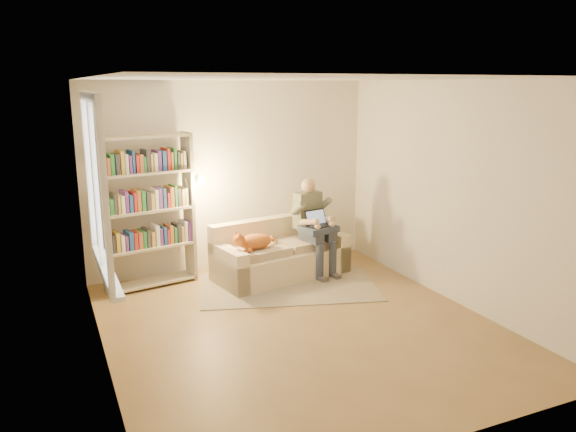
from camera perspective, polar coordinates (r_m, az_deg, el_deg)
name	(u,v)px	position (r m, az deg, el deg)	size (l,w,h in m)	color
floor	(300,326)	(6.18, 1.21, -11.10)	(4.50, 4.50, 0.00)	olive
ceiling	(301,78)	(5.63, 1.34, 13.79)	(4.00, 4.50, 0.02)	white
wall_left	(97,228)	(5.26, -18.87, -1.18)	(0.02, 4.50, 2.60)	silver
wall_right	(455,194)	(6.84, 16.62, 2.19)	(0.02, 4.50, 2.60)	silver
wall_back	(231,177)	(7.82, -5.77, 4.00)	(4.00, 0.02, 2.60)	silver
wall_front	(443,274)	(3.92, 15.48, -5.73)	(4.00, 0.02, 2.60)	silver
window	(100,215)	(5.44, -18.58, 0.12)	(0.12, 1.52, 1.69)	white
sofa	(280,256)	(7.62, -0.86, -4.10)	(1.90, 1.10, 0.76)	beige
person	(313,221)	(7.63, 2.54, -0.52)	(0.45, 0.63, 1.31)	#6B715B
cat	(256,241)	(7.22, -3.28, -2.51)	(0.66, 0.32, 0.25)	orange
blanket	(316,229)	(7.53, 2.84, -1.33)	(0.45, 0.37, 0.08)	#2A364A
laptop	(315,222)	(7.52, 2.80, -0.63)	(0.36, 0.32, 0.26)	black
bookshelf	(148,204)	(7.24, -14.05, 1.17)	(1.33, 0.51, 1.96)	#BAAE8C
rug	(289,286)	(7.29, 0.06, -7.17)	(2.24, 1.33, 0.01)	gray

